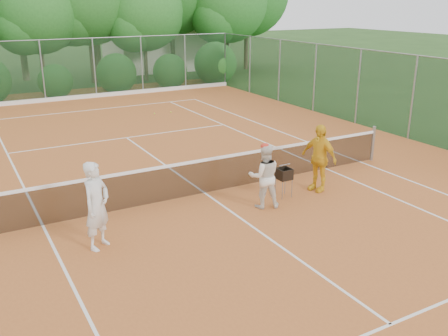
# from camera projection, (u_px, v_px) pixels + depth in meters

# --- Properties ---
(ground) EXTENTS (120.00, 120.00, 0.00)m
(ground) POSITION_uv_depth(u_px,v_px,m) (205.00, 194.00, 13.13)
(ground) COLOR #234418
(ground) RESTS_ON ground
(clay_court) EXTENTS (18.00, 36.00, 0.02)m
(clay_court) POSITION_uv_depth(u_px,v_px,m) (205.00, 194.00, 13.13)
(clay_court) COLOR #B46129
(clay_court) RESTS_ON ground
(club_building) EXTENTS (8.00, 5.00, 3.00)m
(club_building) POSITION_uv_depth(u_px,v_px,m) (165.00, 48.00, 36.66)
(club_building) COLOR beige
(club_building) RESTS_ON ground
(tennis_net) EXTENTS (11.97, 0.10, 1.10)m
(tennis_net) POSITION_uv_depth(u_px,v_px,m) (205.00, 175.00, 12.96)
(tennis_net) COLOR gray
(tennis_net) RESTS_ON clay_court
(player_white) EXTENTS (0.80, 0.76, 1.84)m
(player_white) POSITION_uv_depth(u_px,v_px,m) (97.00, 206.00, 10.00)
(player_white) COLOR silver
(player_white) RESTS_ON clay_court
(player_center_grp) EXTENTS (0.94, 0.84, 1.62)m
(player_center_grp) POSITION_uv_depth(u_px,v_px,m) (264.00, 176.00, 12.04)
(player_center_grp) COLOR silver
(player_center_grp) RESTS_ON clay_court
(player_yellow) EXTENTS (0.70, 1.13, 1.80)m
(player_yellow) POSITION_uv_depth(u_px,v_px,m) (319.00, 158.00, 13.10)
(player_yellow) COLOR gold
(player_yellow) RESTS_ON clay_court
(ball_hopper) EXTENTS (0.33, 0.33, 0.77)m
(ball_hopper) POSITION_uv_depth(u_px,v_px,m) (284.00, 174.00, 12.73)
(ball_hopper) COLOR gray
(ball_hopper) RESTS_ON clay_court
(stray_ball_b) EXTENTS (0.07, 0.07, 0.07)m
(stray_ball_b) POSITION_uv_depth(u_px,v_px,m) (154.00, 114.00, 22.17)
(stray_ball_b) COLOR #AFC72E
(stray_ball_b) RESTS_ON clay_court
(stray_ball_c) EXTENTS (0.07, 0.07, 0.07)m
(stray_ball_c) POSITION_uv_depth(u_px,v_px,m) (171.00, 112.00, 22.46)
(stray_ball_c) COLOR #C5D331
(stray_ball_c) RESTS_ON clay_court
(court_markings) EXTENTS (11.03, 23.83, 0.01)m
(court_markings) POSITION_uv_depth(u_px,v_px,m) (205.00, 193.00, 13.13)
(court_markings) COLOR white
(court_markings) RESTS_ON clay_court
(fence_back) EXTENTS (18.07, 0.07, 3.00)m
(fence_back) POSITION_uv_depth(u_px,v_px,m) (69.00, 70.00, 25.06)
(fence_back) COLOR #19381E
(fence_back) RESTS_ON clay_court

